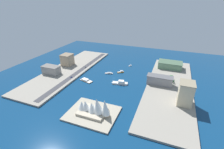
{
  "coord_description": "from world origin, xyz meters",
  "views": [
    {
      "loc": [
        -91.6,
        244.42,
        131.37
      ],
      "look_at": [
        4.78,
        -2.28,
        4.86
      ],
      "focal_mm": 25.59,
      "sensor_mm": 36.0,
      "label": 1
    }
  ],
  "objects_px": {
    "sedan_silver": "(85,67)",
    "opera_landmark": "(94,107)",
    "carpark_squat_concrete": "(51,70)",
    "water_taxi_orange": "(121,72)",
    "hatchback_blue": "(71,77)",
    "yacht_sleek_gray": "(109,73)",
    "traffic_light_waterfront": "(90,63)",
    "sailboat_small_white": "(130,66)",
    "ferry_white_commuter": "(120,83)",
    "office_block_beige": "(186,93)",
    "barge_flat_brown": "(86,80)",
    "apartment_midrise_tan": "(67,60)",
    "terminal_long_green": "(170,65)",
    "warehouse_low_gray": "(160,80)"
  },
  "relations": [
    {
      "from": "carpark_squat_concrete",
      "to": "opera_landmark",
      "type": "xyz_separation_m",
      "value": [
        -128.29,
        74.39,
        0.77
      ]
    },
    {
      "from": "sedan_silver",
      "to": "traffic_light_waterfront",
      "type": "distance_m",
      "value": 15.54
    },
    {
      "from": "terminal_long_green",
      "to": "sedan_silver",
      "type": "distance_m",
      "value": 173.05
    },
    {
      "from": "barge_flat_brown",
      "to": "yacht_sleek_gray",
      "type": "bearing_deg",
      "value": -123.23
    },
    {
      "from": "warehouse_low_gray",
      "to": "hatchback_blue",
      "type": "relative_size",
      "value": 8.96
    },
    {
      "from": "apartment_midrise_tan",
      "to": "water_taxi_orange",
      "type": "bearing_deg",
      "value": -176.04
    },
    {
      "from": "barge_flat_brown",
      "to": "hatchback_blue",
      "type": "xyz_separation_m",
      "value": [
        27.93,
        2.77,
        2.27
      ]
    },
    {
      "from": "water_taxi_orange",
      "to": "hatchback_blue",
      "type": "xyz_separation_m",
      "value": [
        74.16,
        57.96,
        2.09
      ]
    },
    {
      "from": "sailboat_small_white",
      "to": "carpark_squat_concrete",
      "type": "bearing_deg",
      "value": 36.68
    },
    {
      "from": "yacht_sleek_gray",
      "to": "barge_flat_brown",
      "type": "bearing_deg",
      "value": 56.77
    },
    {
      "from": "sailboat_small_white",
      "to": "terminal_long_green",
      "type": "xyz_separation_m",
      "value": [
        -79.37,
        -14.42,
        8.23
      ]
    },
    {
      "from": "carpark_squat_concrete",
      "to": "office_block_beige",
      "type": "bearing_deg",
      "value": 176.86
    },
    {
      "from": "barge_flat_brown",
      "to": "traffic_light_waterfront",
      "type": "distance_m",
      "value": 65.53
    },
    {
      "from": "ferry_white_commuter",
      "to": "opera_landmark",
      "type": "bearing_deg",
      "value": 86.74
    },
    {
      "from": "terminal_long_green",
      "to": "apartment_midrise_tan",
      "type": "distance_m",
      "value": 214.1
    },
    {
      "from": "sedan_silver",
      "to": "hatchback_blue",
      "type": "height_order",
      "value": "sedan_silver"
    },
    {
      "from": "opera_landmark",
      "to": "carpark_squat_concrete",
      "type": "bearing_deg",
      "value": -30.11
    },
    {
      "from": "water_taxi_orange",
      "to": "opera_landmark",
      "type": "relative_size",
      "value": 0.27
    },
    {
      "from": "sailboat_small_white",
      "to": "hatchback_blue",
      "type": "relative_size",
      "value": 2.29
    },
    {
      "from": "apartment_midrise_tan",
      "to": "carpark_squat_concrete",
      "type": "bearing_deg",
      "value": 87.5
    },
    {
      "from": "sedan_silver",
      "to": "terminal_long_green",
      "type": "bearing_deg",
      "value": -158.89
    },
    {
      "from": "terminal_long_green",
      "to": "hatchback_blue",
      "type": "distance_m",
      "value": 196.68
    },
    {
      "from": "water_taxi_orange",
      "to": "sailboat_small_white",
      "type": "height_order",
      "value": "sailboat_small_white"
    },
    {
      "from": "terminal_long_green",
      "to": "barge_flat_brown",
      "type": "bearing_deg",
      "value": 38.93
    },
    {
      "from": "office_block_beige",
      "to": "hatchback_blue",
      "type": "relative_size",
      "value": 6.91
    },
    {
      "from": "ferry_white_commuter",
      "to": "traffic_light_waterfront",
      "type": "height_order",
      "value": "traffic_light_waterfront"
    },
    {
      "from": "ferry_white_commuter",
      "to": "carpark_squat_concrete",
      "type": "relative_size",
      "value": 0.86
    },
    {
      "from": "water_taxi_orange",
      "to": "traffic_light_waterfront",
      "type": "xyz_separation_m",
      "value": [
        69.83,
        -5.68,
        5.51
      ]
    },
    {
      "from": "carpark_squat_concrete",
      "to": "apartment_midrise_tan",
      "type": "bearing_deg",
      "value": -92.5
    },
    {
      "from": "terminal_long_green",
      "to": "carpark_squat_concrete",
      "type": "relative_size",
      "value": 1.4
    },
    {
      "from": "barge_flat_brown",
      "to": "terminal_long_green",
      "type": "xyz_separation_m",
      "value": [
        -134.21,
        -108.42,
        7.9
      ]
    },
    {
      "from": "ferry_white_commuter",
      "to": "office_block_beige",
      "type": "distance_m",
      "value": 103.28
    },
    {
      "from": "barge_flat_brown",
      "to": "sedan_silver",
      "type": "height_order",
      "value": "sedan_silver"
    },
    {
      "from": "apartment_midrise_tan",
      "to": "ferry_white_commuter",
      "type": "bearing_deg",
      "value": 164.6
    },
    {
      "from": "opera_landmark",
      "to": "barge_flat_brown",
      "type": "bearing_deg",
      "value": -53.8
    },
    {
      "from": "sedan_silver",
      "to": "opera_landmark",
      "type": "xyz_separation_m",
      "value": [
        -82.46,
        121.73,
        7.37
      ]
    },
    {
      "from": "office_block_beige",
      "to": "opera_landmark",
      "type": "relative_size",
      "value": 0.72
    },
    {
      "from": "water_taxi_orange",
      "to": "hatchback_blue",
      "type": "height_order",
      "value": "hatchback_blue"
    },
    {
      "from": "yacht_sleek_gray",
      "to": "traffic_light_waterfront",
      "type": "distance_m",
      "value": 54.67
    },
    {
      "from": "traffic_light_waterfront",
      "to": "barge_flat_brown",
      "type": "bearing_deg",
      "value": 111.19
    },
    {
      "from": "yacht_sleek_gray",
      "to": "sailboat_small_white",
      "type": "bearing_deg",
      "value": -117.78
    },
    {
      "from": "barge_flat_brown",
      "to": "warehouse_low_gray",
      "type": "bearing_deg",
      "value": -166.25
    },
    {
      "from": "office_block_beige",
      "to": "hatchback_blue",
      "type": "bearing_deg",
      "value": -3.41
    },
    {
      "from": "sedan_silver",
      "to": "carpark_squat_concrete",
      "type": "bearing_deg",
      "value": 45.93
    },
    {
      "from": "sailboat_small_white",
      "to": "traffic_light_waterfront",
      "type": "distance_m",
      "value": 85.36
    },
    {
      "from": "hatchback_blue",
      "to": "yacht_sleek_gray",
      "type": "bearing_deg",
      "value": -141.22
    },
    {
      "from": "water_taxi_orange",
      "to": "traffic_light_waterfront",
      "type": "bearing_deg",
      "value": -4.65
    },
    {
      "from": "yacht_sleek_gray",
      "to": "warehouse_low_gray",
      "type": "bearing_deg",
      "value": 173.05
    },
    {
      "from": "apartment_midrise_tan",
      "to": "carpark_squat_concrete",
      "type": "distance_m",
      "value": 48.5
    },
    {
      "from": "sailboat_small_white",
      "to": "terminal_long_green",
      "type": "relative_size",
      "value": 0.23
    }
  ]
}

